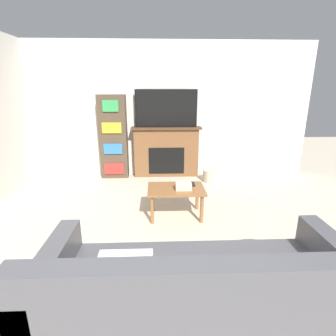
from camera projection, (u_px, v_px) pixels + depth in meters
wall_back at (159, 111)px, 5.39m from camera, size 6.22×0.06×2.70m
fireplace at (166, 152)px, 5.50m from camera, size 1.43×0.28×1.04m
tv at (166, 108)px, 5.22m from camera, size 1.24×0.03×0.74m
couch at (198, 301)px, 1.92m from camera, size 2.27×0.98×0.90m
coffee_table at (176, 192)px, 3.75m from camera, size 0.80×0.54×0.44m
tissue_box at (184, 186)px, 3.66m from camera, size 0.22×0.12×0.10m
remote_control at (193, 184)px, 3.85m from camera, size 0.04×0.15×0.02m
bookshelf at (113, 137)px, 5.34m from camera, size 0.55×0.29×1.69m
storage_basket at (212, 176)px, 5.26m from camera, size 0.35×0.35×0.24m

